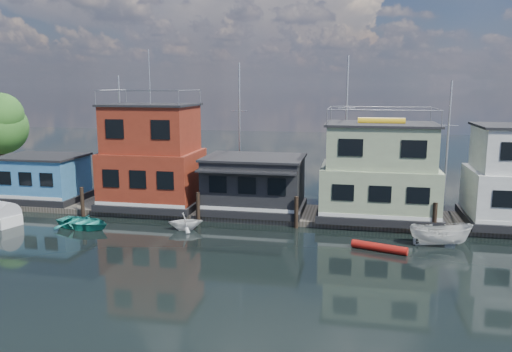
% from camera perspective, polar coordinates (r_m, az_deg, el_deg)
% --- Properties ---
extents(ground, '(160.00, 160.00, 0.00)m').
position_cam_1_polar(ground, '(26.47, -4.40, -11.08)').
color(ground, black).
rests_on(ground, ground).
extents(dock, '(48.00, 5.00, 0.40)m').
position_cam_1_polar(dock, '(37.54, 0.55, -4.23)').
color(dock, '#595147').
rests_on(dock, ground).
extents(houseboat_blue, '(6.40, 4.90, 3.66)m').
position_cam_1_polar(houseboat_blue, '(44.08, -23.10, -0.21)').
color(houseboat_blue, black).
rests_on(houseboat_blue, dock).
extents(houseboat_red, '(7.40, 5.90, 11.86)m').
position_cam_1_polar(houseboat_red, '(39.22, -11.75, 2.01)').
color(houseboat_red, black).
rests_on(houseboat_red, dock).
extents(houseboat_dark, '(7.40, 6.10, 4.06)m').
position_cam_1_polar(houseboat_dark, '(37.12, -0.21, -0.88)').
color(houseboat_dark, black).
rests_on(houseboat_dark, dock).
extents(houseboat_green, '(8.40, 5.90, 7.03)m').
position_cam_1_polar(houseboat_green, '(36.25, 13.87, 0.36)').
color(houseboat_green, black).
rests_on(houseboat_green, dock).
extents(pilings, '(42.28, 0.28, 2.20)m').
position_cam_1_polar(pilings, '(34.72, -0.86, -3.91)').
color(pilings, '#2D2116').
rests_on(pilings, ground).
extents(background_masts, '(36.40, 0.16, 12.00)m').
position_cam_1_polar(background_masts, '(41.94, 8.52, 4.64)').
color(background_masts, silver).
rests_on(background_masts, ground).
extents(red_kayak, '(3.27, 1.45, 0.48)m').
position_cam_1_polar(red_kayak, '(30.55, 13.91, -7.91)').
color(red_kayak, '#AC1812').
rests_on(red_kayak, ground).
extents(dinghy_teal, '(4.52, 3.66, 0.83)m').
position_cam_1_polar(dinghy_teal, '(36.18, -19.09, -5.03)').
color(dinghy_teal, teal).
rests_on(dinghy_teal, ground).
extents(motorboat, '(3.82, 1.72, 1.43)m').
position_cam_1_polar(motorboat, '(32.44, 20.35, -6.31)').
color(motorboat, silver).
rests_on(motorboat, ground).
extents(dinghy_white, '(2.85, 2.66, 1.22)m').
position_cam_1_polar(dinghy_white, '(34.10, -8.07, -5.14)').
color(dinghy_white, white).
rests_on(dinghy_white, ground).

